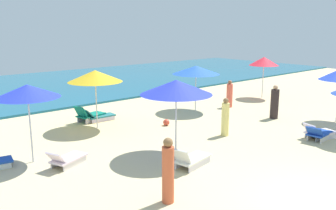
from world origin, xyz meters
TOP-DOWN VIEW (x-y plane):
  - ground_plane at (0.00, 0.00)m, footprint 60.00×60.00m
  - ocean at (0.00, 22.07)m, footprint 60.00×15.85m
  - umbrella_0 at (-4.46, 7.68)m, footprint 2.04×2.04m
  - lounge_chair_0_1 at (-3.77, 6.64)m, footprint 1.44×1.03m
  - umbrella_1 at (-0.80, 9.84)m, footprint 2.33×2.33m
  - lounge_chair_1_0 at (-0.14, 10.87)m, footprint 1.52×0.64m
  - lounge_chair_1_1 at (-0.52, 11.08)m, footprint 1.55×0.96m
  - umbrella_2 at (-0.44, 5.10)m, footprint 2.45×2.45m
  - lounge_chair_2_0 at (-0.84, 3.96)m, footprint 1.51×0.84m
  - lounge_chair_3_0 at (4.91, 2.63)m, footprint 1.32×0.69m
  - lounge_chair_3_1 at (5.11, 2.71)m, footprint 1.45×1.00m
  - umbrella_5 at (10.54, 9.09)m, footprint 1.81×1.81m
  - umbrella_6 at (4.81, 9.33)m, footprint 2.46×2.46m
  - beachgoer_1 at (6.88, 8.73)m, footprint 0.39×0.39m
  - beachgoer_2 at (-2.91, 2.69)m, footprint 0.31×0.31m
  - beachgoer_3 at (6.53, 5.68)m, footprint 0.51×0.51m
  - beachgoer_4 at (2.57, 5.43)m, footprint 0.37×0.37m
  - beach_ball_0 at (1.74, 8.14)m, footprint 0.29×0.29m

SIDE VIEW (x-z plane):
  - ground_plane at x=0.00m, z-range 0.00..0.00m
  - ocean at x=0.00m, z-range 0.00..0.12m
  - beach_ball_0 at x=1.74m, z-range 0.00..0.29m
  - lounge_chair_0_1 at x=-3.77m, z-range -0.08..0.54m
  - lounge_chair_1_0 at x=-0.14m, z-range -0.09..0.56m
  - lounge_chair_3_1 at x=5.11m, z-range -0.09..0.56m
  - lounge_chair_3_0 at x=4.91m, z-range -0.06..0.56m
  - lounge_chair_2_0 at x=-0.84m, z-range -0.11..0.63m
  - lounge_chair_1_1 at x=-0.52m, z-range -0.11..0.71m
  - beachgoer_1 at x=6.88m, z-range -0.05..1.44m
  - beachgoer_4 at x=2.57m, z-range -0.05..1.52m
  - beachgoer_3 at x=6.53m, z-range -0.07..1.58m
  - beachgoer_2 at x=-2.91m, z-range -0.04..1.67m
  - umbrella_6 at x=4.81m, z-range 0.98..3.37m
  - umbrella_5 at x=10.54m, z-range 1.01..3.57m
  - umbrella_1 at x=-0.80m, z-range 1.03..3.58m
  - umbrella_0 at x=-4.46m, z-range 1.08..3.66m
  - umbrella_2 at x=-0.44m, z-range 1.06..3.69m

